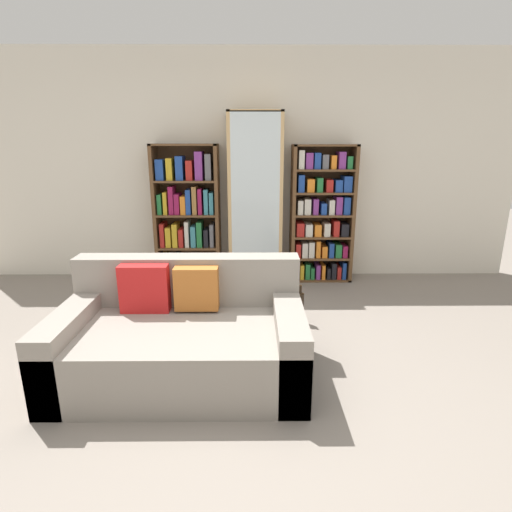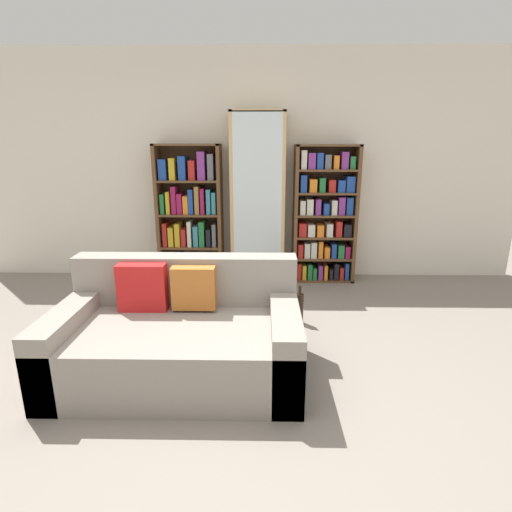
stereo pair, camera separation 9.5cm
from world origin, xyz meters
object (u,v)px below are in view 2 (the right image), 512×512
couch (179,337)px  bookshelf_left (190,216)px  display_cabinet (258,200)px  wine_bottle (299,308)px  bookshelf_right (324,216)px

couch → bookshelf_left: bearing=97.5°
couch → bookshelf_left: bookshelf_left is taller
display_cabinet → wine_bottle: (0.41, -1.27, -0.84)m
bookshelf_right → display_cabinet: bearing=-178.8°
couch → display_cabinet: bearing=75.8°
bookshelf_left → wine_bottle: size_ratio=4.37×
display_cabinet → wine_bottle: bearing=-72.1°
couch → wine_bottle: (0.95, 0.85, -0.13)m
wine_bottle → couch: bearing=-138.0°
bookshelf_left → display_cabinet: (0.82, -0.02, 0.20)m
bookshelf_left → display_cabinet: display_cabinet is taller
couch → wine_bottle: bearing=42.0°
bookshelf_left → wine_bottle: bookshelf_left is taller
display_cabinet → wine_bottle: size_ratio=5.33×
couch → bookshelf_right: 2.57m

